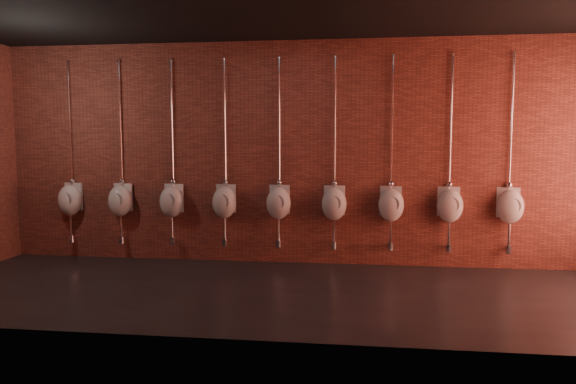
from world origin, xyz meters
name	(u,v)px	position (x,y,z in m)	size (l,w,h in m)	color
ground	(274,292)	(0.00, 0.00, 0.00)	(8.50, 8.50, 0.00)	black
room_shell	(273,121)	(0.00, 0.00, 2.01)	(8.54, 3.04, 3.22)	black
urinal_0	(70,199)	(-3.32, 1.38, 0.91)	(0.41, 0.37, 2.71)	silver
urinal_1	(120,200)	(-2.52, 1.38, 0.91)	(0.41, 0.37, 2.71)	silver
urinal_2	(172,200)	(-1.73, 1.38, 0.91)	(0.41, 0.37, 2.71)	silver
urinal_3	(224,201)	(-0.93, 1.38, 0.91)	(0.41, 0.37, 2.71)	silver
urinal_4	(279,202)	(-0.13, 1.38, 0.91)	(0.41, 0.37, 2.71)	silver
urinal_5	(334,203)	(0.66, 1.38, 0.91)	(0.41, 0.37, 2.71)	silver
urinal_6	(391,204)	(1.46, 1.38, 0.91)	(0.41, 0.37, 2.71)	silver
urinal_7	(450,204)	(2.25, 1.38, 0.91)	(0.41, 0.37, 2.71)	silver
urinal_8	(510,205)	(3.05, 1.38, 0.91)	(0.41, 0.37, 2.71)	silver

